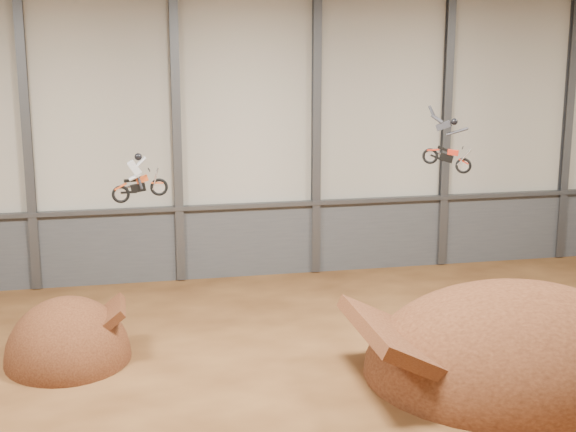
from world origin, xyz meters
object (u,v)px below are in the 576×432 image
at_px(takeoff_ramp, 69,359).
at_px(fmx_rider_b, 446,140).
at_px(landing_ramp, 516,373).
at_px(fmx_rider_a, 141,174).

distance_m(takeoff_ramp, fmx_rider_b, 15.93).
xyz_separation_m(takeoff_ramp, landing_ramp, (15.36, -4.53, 0.00)).
relative_size(takeoff_ramp, fmx_rider_b, 2.14).
relative_size(fmx_rider_a, fmx_rider_b, 0.81).
relative_size(landing_ramp, fmx_rider_b, 4.43).
bearing_deg(fmx_rider_b, fmx_rider_a, -158.39).
distance_m(takeoff_ramp, landing_ramp, 16.01).
bearing_deg(fmx_rider_b, landing_ramp, -40.18).
height_order(fmx_rider_a, fmx_rider_b, fmx_rider_b).
bearing_deg(landing_ramp, takeoff_ramp, 163.57).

